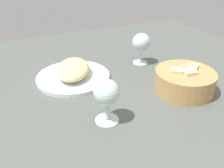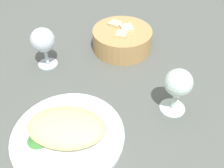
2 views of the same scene
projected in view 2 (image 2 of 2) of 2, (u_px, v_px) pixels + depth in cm
name	position (u px, v px, depth cm)	size (l,w,h in cm)	color
ground_plane	(112.00, 86.00, 72.86)	(140.00, 140.00, 2.00)	#555A56
plate	(68.00, 135.00, 58.07)	(26.45, 26.45, 1.40)	white
omelette	(67.00, 127.00, 55.89)	(17.95, 11.74, 4.96)	beige
lettuce_garnish	(38.00, 138.00, 55.96)	(5.17, 5.17, 1.21)	#3D823B
bread_basket	(122.00, 39.00, 82.40)	(19.45, 19.45, 8.10)	tan
wine_glass_near	(178.00, 85.00, 59.31)	(6.93, 6.93, 12.67)	silver
wine_glass_far	(43.00, 41.00, 72.69)	(7.28, 7.28, 12.74)	silver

